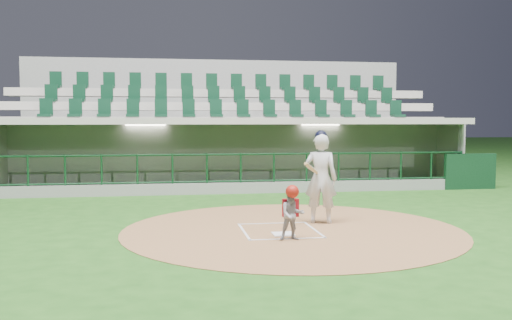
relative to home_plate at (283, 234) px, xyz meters
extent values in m
plane|color=#1C4B15|center=(0.00, 0.70, -0.02)|extent=(120.00, 120.00, 0.00)
cylinder|color=brown|center=(0.30, 0.50, -0.02)|extent=(7.20, 7.20, 0.01)
cube|color=white|center=(0.00, 0.00, 0.00)|extent=(0.43, 0.43, 0.02)
cube|color=white|center=(-0.75, 0.40, 0.00)|extent=(0.05, 1.80, 0.01)
cube|color=silver|center=(0.75, 0.40, 0.00)|extent=(0.05, 1.80, 0.01)
cube|color=silver|center=(0.00, 1.25, 0.00)|extent=(1.55, 0.05, 0.01)
cube|color=white|center=(0.00, -0.45, 0.00)|extent=(1.55, 0.05, 0.01)
cube|color=gray|center=(0.00, 8.20, -0.57)|extent=(15.00, 3.00, 0.10)
cube|color=slate|center=(0.00, 9.80, 0.83)|extent=(15.00, 0.20, 2.70)
cube|color=#A49E92|center=(0.00, 9.68, 1.08)|extent=(13.50, 0.04, 0.90)
cube|color=slate|center=(-7.50, 8.20, 0.83)|extent=(0.20, 3.00, 2.70)
cube|color=slate|center=(7.50, 8.20, 0.83)|extent=(0.20, 3.00, 2.70)
cube|color=#ACA79B|center=(0.00, 7.95, 2.28)|extent=(15.40, 3.50, 0.20)
cube|color=gray|center=(0.00, 6.65, 0.13)|extent=(15.00, 0.15, 0.40)
cube|color=black|center=(0.00, 6.65, 1.70)|extent=(15.00, 0.01, 0.95)
cube|color=brown|center=(0.00, 9.25, -0.30)|extent=(12.75, 0.40, 0.45)
cube|color=white|center=(-3.00, 8.20, 2.15)|extent=(1.30, 0.35, 0.04)
cube|color=white|center=(3.00, 8.20, 2.15)|extent=(1.30, 0.35, 0.04)
cube|color=black|center=(7.80, 6.60, 0.58)|extent=(1.80, 0.18, 1.20)
imported|color=#B42013|center=(-4.78, 8.94, 0.36)|extent=(1.19, 0.76, 1.76)
imported|color=#A41117|center=(-2.12, 9.15, 0.33)|extent=(1.05, 0.57, 1.69)
imported|color=#A81213|center=(1.79, 9.14, 0.40)|extent=(1.06, 0.90, 1.85)
imported|color=#A11113|center=(4.59, 8.84, 0.32)|extent=(1.64, 1.00, 1.69)
cube|color=gray|center=(0.00, 11.45, 1.13)|extent=(17.00, 6.50, 2.50)
cube|color=gray|center=(0.00, 9.95, 2.28)|extent=(16.60, 0.95, 0.30)
cube|color=#ACA69B|center=(0.00, 10.90, 2.83)|extent=(16.60, 0.95, 0.30)
cube|color=#A39C93|center=(0.00, 11.85, 3.38)|extent=(16.60, 0.95, 0.30)
cube|color=gray|center=(0.00, 14.80, 2.50)|extent=(17.00, 0.25, 5.05)
imported|color=silver|center=(1.09, 1.16, 1.00)|extent=(0.86, 0.72, 2.01)
sphere|color=black|center=(1.09, 1.16, 1.94)|extent=(0.28, 0.28, 0.28)
cylinder|color=tan|center=(0.84, 0.91, 1.23)|extent=(0.58, 0.79, 0.39)
imported|color=gray|center=(0.06, -0.55, 0.49)|extent=(0.48, 0.38, 0.99)
sphere|color=maroon|center=(0.06, -0.55, 0.93)|extent=(0.26, 0.26, 0.26)
cube|color=#A6111C|center=(0.06, -0.40, 0.60)|extent=(0.32, 0.10, 0.35)
camera|label=1|loc=(-2.33, -11.19, 2.30)|focal=40.00mm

